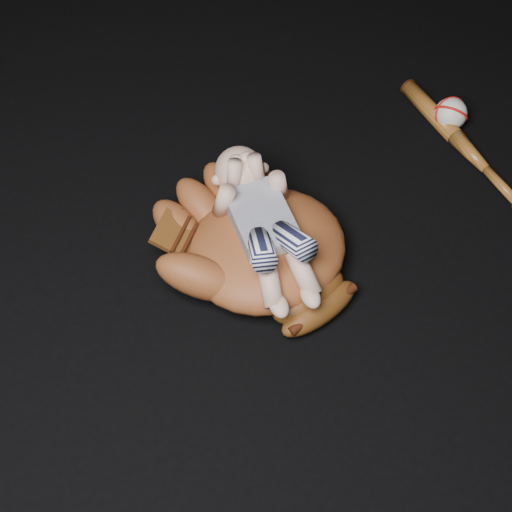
# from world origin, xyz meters

# --- Properties ---
(baseball_glove) EXTENTS (0.50, 0.54, 0.14)m
(baseball_glove) POSITION_xyz_m (-0.18, -0.04, 0.07)
(baseball_glove) COLOR brown
(baseball_glove) RESTS_ON ground
(newborn_baby) EXTENTS (0.17, 0.37, 0.15)m
(newborn_baby) POSITION_xyz_m (-0.18, -0.05, 0.12)
(newborn_baby) COLOR #D5A189
(newborn_baby) RESTS_ON baseball_glove
(baseball_bat) EXTENTS (0.09, 0.41, 0.04)m
(baseball_bat) POSITION_xyz_m (0.33, 0.11, 0.02)
(baseball_bat) COLOR brown
(baseball_bat) RESTS_ON ground
(baseball) EXTENTS (0.10, 0.10, 0.07)m
(baseball) POSITION_xyz_m (0.34, 0.18, 0.04)
(baseball) COLOR silver
(baseball) RESTS_ON ground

